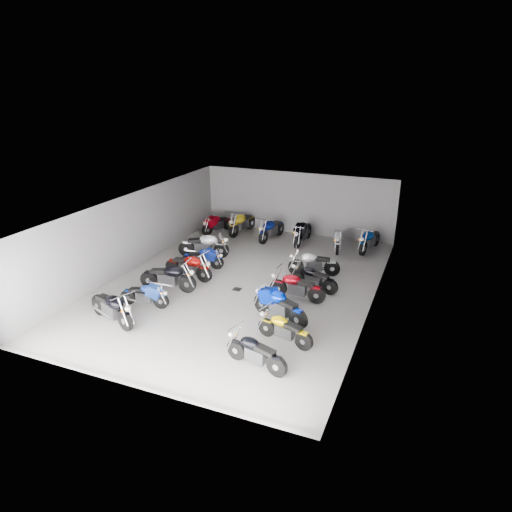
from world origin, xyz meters
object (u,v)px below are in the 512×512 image
(motorcycle_left_a, at_px, (112,308))
(motorcycle_left_c, at_px, (168,277))
(motorcycle_right_e, at_px, (313,278))
(motorcycle_back_f, at_px, (370,240))
(motorcycle_left_d, at_px, (189,266))
(motorcycle_back_a, at_px, (217,224))
(motorcycle_left_f, at_px, (204,245))
(motorcycle_right_f, at_px, (313,263))
(motorcycle_back_b, at_px, (242,223))
(motorcycle_left_e, at_px, (203,258))
(motorcycle_right_a, at_px, (255,352))
(motorcycle_back_e, at_px, (338,239))
(motorcycle_left_b, at_px, (145,295))
(motorcycle_back_d, at_px, (303,232))
(motorcycle_back_c, at_px, (271,229))
(motorcycle_right_c, at_px, (279,305))
(drain_grate, at_px, (237,289))
(motorcycle_right_b, at_px, (284,329))
(motorcycle_right_d, at_px, (297,287))

(motorcycle_left_a, xyz_separation_m, motorcycle_left_c, (0.38, 2.84, -0.00))
(motorcycle_left_c, relative_size, motorcycle_right_e, 1.14)
(motorcycle_right_e, height_order, motorcycle_back_f, motorcycle_back_f)
(motorcycle_left_d, bearing_deg, motorcycle_back_a, -158.29)
(motorcycle_left_f, bearing_deg, motorcycle_right_f, 73.59)
(motorcycle_right_e, xyz_separation_m, motorcycle_back_b, (-5.30, 5.26, 0.09))
(motorcycle_left_e, relative_size, motorcycle_right_a, 0.95)
(motorcycle_right_f, bearing_deg, motorcycle_back_e, -21.27)
(motorcycle_left_b, relative_size, motorcycle_right_e, 0.92)
(motorcycle_left_e, distance_m, motorcycle_back_d, 5.54)
(motorcycle_back_a, xyz_separation_m, motorcycle_back_c, (3.04, 0.01, 0.07))
(motorcycle_right_c, bearing_deg, motorcycle_left_c, 104.46)
(motorcycle_left_d, xyz_separation_m, motorcycle_back_d, (3.01, 5.85, 0.04))
(drain_grate, distance_m, motorcycle_left_d, 2.29)
(motorcycle_right_a, height_order, motorcycle_right_b, motorcycle_right_a)
(drain_grate, height_order, motorcycle_right_c, motorcycle_right_c)
(motorcycle_back_b, distance_m, motorcycle_back_d, 3.40)
(motorcycle_back_f, bearing_deg, motorcycle_right_d, 87.57)
(motorcycle_right_e, bearing_deg, motorcycle_left_c, 125.93)
(motorcycle_right_c, xyz_separation_m, motorcycle_back_d, (-1.51, 7.70, 0.02))
(motorcycle_left_d, bearing_deg, motorcycle_back_f, 139.95)
(motorcycle_right_b, bearing_deg, motorcycle_back_b, 44.81)
(motorcycle_right_f, height_order, motorcycle_back_b, motorcycle_back_b)
(motorcycle_left_b, xyz_separation_m, motorcycle_back_e, (5.02, 8.33, 0.07))
(motorcycle_left_e, bearing_deg, motorcycle_right_d, 63.79)
(motorcycle_left_e, relative_size, motorcycle_right_d, 0.88)
(motorcycle_left_a, distance_m, motorcycle_left_d, 4.12)
(motorcycle_back_e, height_order, motorcycle_back_f, motorcycle_back_f)
(motorcycle_left_c, xyz_separation_m, motorcycle_back_f, (6.37, 7.29, -0.00))
(motorcycle_left_c, xyz_separation_m, motorcycle_right_a, (4.97, -3.38, -0.07))
(motorcycle_left_d, height_order, motorcycle_back_b, motorcycle_back_b)
(motorcycle_left_a, xyz_separation_m, motorcycle_back_d, (3.54, 9.94, 0.02))
(drain_grate, bearing_deg, motorcycle_back_e, 66.04)
(motorcycle_right_c, relative_size, motorcycle_right_d, 1.02)
(motorcycle_back_e, bearing_deg, motorcycle_left_a, 49.45)
(motorcycle_right_b, relative_size, motorcycle_right_f, 0.92)
(motorcycle_left_c, bearing_deg, motorcycle_left_b, -9.59)
(motorcycle_left_b, bearing_deg, motorcycle_back_e, 141.93)
(motorcycle_left_c, height_order, motorcycle_back_c, motorcycle_back_c)
(motorcycle_right_b, relative_size, motorcycle_back_b, 0.80)
(drain_grate, xyz_separation_m, motorcycle_left_b, (-2.44, -2.51, 0.44))
(drain_grate, xyz_separation_m, motorcycle_back_a, (-3.87, 5.96, 0.48))
(motorcycle_right_d, distance_m, motorcycle_back_f, 6.40)
(motorcycle_right_b, xyz_separation_m, motorcycle_right_e, (-0.21, 3.99, 0.02))
(motorcycle_right_b, distance_m, motorcycle_back_e, 8.74)
(motorcycle_left_b, xyz_separation_m, motorcycle_left_f, (-0.37, 5.10, 0.11))
(motorcycle_right_a, height_order, motorcycle_right_e, motorcycle_right_e)
(motorcycle_back_c, bearing_deg, motorcycle_left_c, 87.47)
(drain_grate, xyz_separation_m, motorcycle_right_a, (2.59, -4.43, 0.47))
(motorcycle_back_f, bearing_deg, motorcycle_left_e, 50.03)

